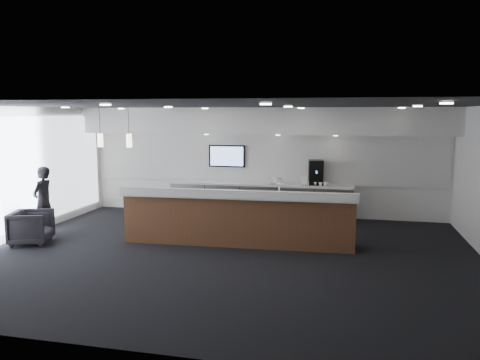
% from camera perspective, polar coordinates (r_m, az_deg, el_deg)
% --- Properties ---
extents(ground, '(10.00, 10.00, 0.00)m').
position_cam_1_polar(ground, '(9.59, -1.59, -9.14)').
color(ground, black).
rests_on(ground, ground).
extents(ceiling, '(10.00, 8.00, 0.02)m').
position_cam_1_polar(ceiling, '(9.16, -1.67, 9.09)').
color(ceiling, black).
rests_on(ceiling, back_wall).
extents(back_wall, '(10.00, 0.02, 3.00)m').
position_cam_1_polar(back_wall, '(13.14, 2.74, 2.23)').
color(back_wall, white).
rests_on(back_wall, ground).
extents(left_wall, '(0.02, 8.00, 3.00)m').
position_cam_1_polar(left_wall, '(11.56, -26.39, 0.59)').
color(left_wall, white).
rests_on(left_wall, ground).
extents(soffit_bulkhead, '(10.00, 0.90, 0.70)m').
position_cam_1_polar(soffit_bulkhead, '(12.63, 2.41, 7.22)').
color(soffit_bulkhead, silver).
rests_on(soffit_bulkhead, back_wall).
extents(alcove_panel, '(9.80, 0.06, 1.40)m').
position_cam_1_polar(alcove_panel, '(13.10, 2.72, 2.65)').
color(alcove_panel, silver).
rests_on(alcove_panel, back_wall).
extents(window_blinds_wall, '(0.04, 7.36, 2.55)m').
position_cam_1_polar(window_blinds_wall, '(11.53, -26.24, 0.58)').
color(window_blinds_wall, silver).
rests_on(window_blinds_wall, left_wall).
extents(back_credenza, '(5.06, 0.66, 0.95)m').
position_cam_1_polar(back_credenza, '(12.93, 2.42, -2.44)').
color(back_credenza, gray).
rests_on(back_credenza, ground).
extents(wall_tv, '(1.05, 0.08, 0.62)m').
position_cam_1_polar(wall_tv, '(13.24, -1.60, 2.93)').
color(wall_tv, black).
rests_on(wall_tv, back_wall).
extents(pendant_left, '(0.12, 0.12, 0.30)m').
position_cam_1_polar(pendant_left, '(10.76, -13.07, 4.74)').
color(pendant_left, beige).
rests_on(pendant_left, ceiling).
extents(pendant_right, '(0.12, 0.12, 0.30)m').
position_cam_1_polar(pendant_right, '(11.09, -16.34, 4.71)').
color(pendant_right, beige).
rests_on(pendant_right, ceiling).
extents(ceiling_can_lights, '(7.00, 5.00, 0.02)m').
position_cam_1_polar(ceiling_can_lights, '(9.16, -1.67, 8.90)').
color(ceiling_can_lights, white).
rests_on(ceiling_can_lights, ceiling).
extents(service_counter, '(5.11, 1.07, 1.49)m').
position_cam_1_polar(service_counter, '(10.25, -0.27, -4.68)').
color(service_counter, '#572F1D').
rests_on(service_counter, ground).
extents(coffee_machine, '(0.43, 0.53, 0.66)m').
position_cam_1_polar(coffee_machine, '(12.67, 9.21, 0.91)').
color(coffee_machine, black).
rests_on(coffee_machine, back_credenza).
extents(info_sign_left, '(0.15, 0.05, 0.21)m').
position_cam_1_polar(info_sign_left, '(12.68, 3.96, -0.03)').
color(info_sign_left, white).
rests_on(info_sign_left, back_credenza).
extents(info_sign_right, '(0.17, 0.04, 0.22)m').
position_cam_1_polar(info_sign_right, '(12.55, 7.79, -0.13)').
color(info_sign_right, white).
rests_on(info_sign_right, back_credenza).
extents(armchair, '(1.02, 1.00, 0.74)m').
position_cam_1_polar(armchair, '(11.28, -24.08, -5.28)').
color(armchair, black).
rests_on(armchair, ground).
extents(lounge_guest, '(0.40, 0.60, 1.62)m').
position_cam_1_polar(lounge_guest, '(11.88, -22.87, -2.38)').
color(lounge_guest, black).
rests_on(lounge_guest, ground).
extents(cup_0, '(0.11, 0.11, 0.10)m').
position_cam_1_polar(cup_0, '(12.52, 10.42, -0.49)').
color(cup_0, white).
rests_on(cup_0, back_credenza).
extents(cup_1, '(0.15, 0.15, 0.10)m').
position_cam_1_polar(cup_1, '(12.53, 9.78, -0.47)').
color(cup_1, white).
rests_on(cup_1, back_credenza).
extents(cup_2, '(0.14, 0.14, 0.10)m').
position_cam_1_polar(cup_2, '(12.53, 9.15, -0.45)').
color(cup_2, white).
rests_on(cup_2, back_credenza).
extents(cup_3, '(0.14, 0.14, 0.10)m').
position_cam_1_polar(cup_3, '(12.54, 8.51, -0.43)').
color(cup_3, white).
rests_on(cup_3, back_credenza).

